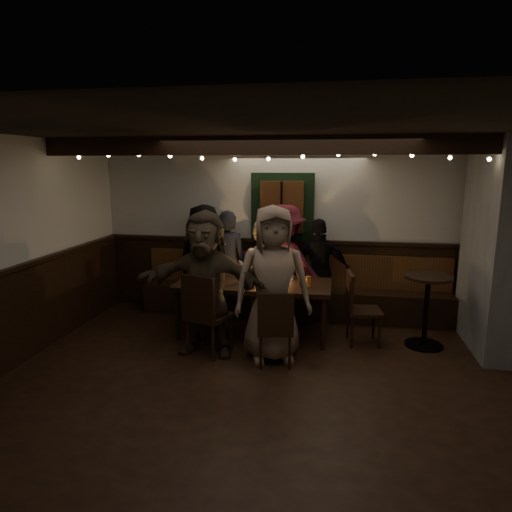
% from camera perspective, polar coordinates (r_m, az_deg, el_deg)
% --- Properties ---
extents(room, '(6.02, 5.01, 2.62)m').
position_cam_1_polar(room, '(5.95, 14.29, -0.62)').
color(room, black).
rests_on(room, ground).
extents(dining_table, '(2.05, 0.88, 0.89)m').
position_cam_1_polar(dining_table, '(6.09, -0.35, -3.88)').
color(dining_table, black).
rests_on(dining_table, ground).
extents(chair_near_left, '(0.59, 0.59, 1.01)m').
position_cam_1_polar(chair_near_left, '(5.49, -6.51, -6.76)').
color(chair_near_left, black).
rests_on(chair_near_left, ground).
extents(chair_near_right, '(0.47, 0.47, 0.89)m').
position_cam_1_polar(chair_near_right, '(5.20, 2.40, -8.56)').
color(chair_near_right, black).
rests_on(chair_near_right, ground).
extents(chair_end, '(0.47, 0.47, 0.93)m').
position_cam_1_polar(chair_end, '(5.99, 12.54, -5.85)').
color(chair_end, black).
rests_on(chair_end, ground).
extents(high_top, '(0.58, 0.58, 0.92)m').
position_cam_1_polar(high_top, '(6.12, 20.57, -5.41)').
color(high_top, black).
rests_on(high_top, ground).
extents(person_a, '(0.90, 0.65, 1.70)m').
position_cam_1_polar(person_a, '(6.86, -6.49, -0.64)').
color(person_a, black).
rests_on(person_a, ground).
extents(person_b, '(0.59, 0.39, 1.61)m').
position_cam_1_polar(person_b, '(6.86, -3.57, -0.97)').
color(person_b, black).
rests_on(person_b, ground).
extents(person_c, '(0.76, 0.61, 1.48)m').
position_cam_1_polar(person_c, '(6.78, 0.58, -1.69)').
color(person_c, beige).
rests_on(person_c, ground).
extents(person_d, '(1.24, 0.92, 1.71)m').
position_cam_1_polar(person_d, '(6.61, 3.57, -1.01)').
color(person_d, '#46111B').
rests_on(person_d, ground).
extents(person_e, '(0.94, 0.52, 1.52)m').
position_cam_1_polar(person_e, '(6.67, 7.88, -1.85)').
color(person_e, black).
rests_on(person_e, ground).
extents(person_f, '(1.66, 0.60, 1.76)m').
position_cam_1_polar(person_f, '(5.49, -6.35, -3.41)').
color(person_f, '#3D3223').
rests_on(person_f, ground).
extents(person_g, '(1.02, 0.80, 1.83)m').
position_cam_1_polar(person_g, '(5.29, 2.09, -3.51)').
color(person_g, '#826B59').
rests_on(person_g, ground).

